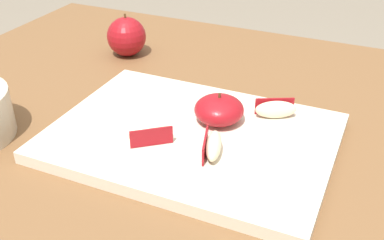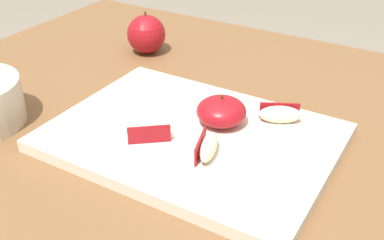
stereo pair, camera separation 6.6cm
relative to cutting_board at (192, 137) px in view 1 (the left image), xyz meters
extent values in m
cube|color=brown|center=(-0.02, 0.04, -0.02)|extent=(1.10, 0.88, 0.03)
cube|color=brown|center=(-0.51, 0.42, -0.40)|extent=(0.06, 0.06, 0.72)
cube|color=beige|center=(0.00, 0.00, 0.00)|extent=(0.39, 0.29, 0.02)
ellipsoid|color=maroon|center=(0.02, 0.04, 0.03)|extent=(0.07, 0.07, 0.04)
cylinder|color=#4C3319|center=(0.02, 0.04, 0.05)|extent=(0.00, 0.00, 0.01)
ellipsoid|color=beige|center=(0.10, 0.09, 0.02)|extent=(0.06, 0.05, 0.03)
cube|color=maroon|center=(0.09, 0.10, 0.02)|extent=(0.05, 0.03, 0.03)
ellipsoid|color=beige|center=(0.05, -0.04, 0.02)|extent=(0.04, 0.07, 0.03)
cube|color=maroon|center=(0.04, -0.04, 0.02)|extent=(0.02, 0.06, 0.03)
ellipsoid|color=beige|center=(-0.04, -0.04, 0.02)|extent=(0.06, 0.05, 0.03)
cube|color=maroon|center=(-0.04, -0.05, 0.02)|extent=(0.05, 0.04, 0.03)
sphere|color=maroon|center=(-0.25, 0.24, 0.03)|extent=(0.08, 0.08, 0.08)
cylinder|color=#4C3319|center=(-0.25, 0.24, 0.07)|extent=(0.00, 0.00, 0.01)
camera|label=1|loc=(0.23, -0.52, 0.37)|focal=44.16mm
camera|label=2|loc=(0.29, -0.49, 0.37)|focal=44.16mm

